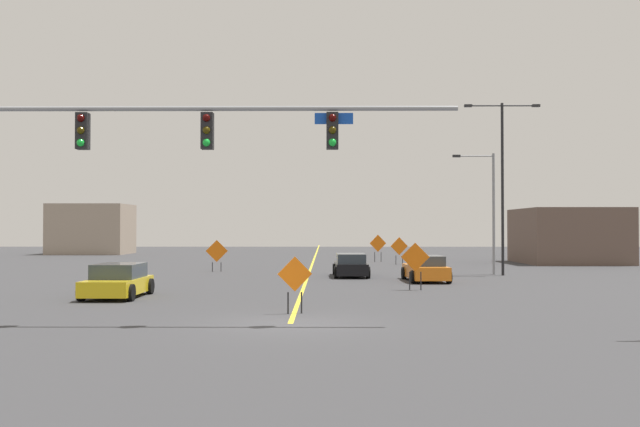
# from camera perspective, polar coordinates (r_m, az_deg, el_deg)

# --- Properties ---
(ground) EXTENTS (161.45, 161.45, 0.00)m
(ground) POSITION_cam_1_polar(r_m,az_deg,el_deg) (20.10, -2.44, -8.98)
(ground) COLOR #38383A
(road_centre_stripe) EXTENTS (0.16, 89.69, 0.01)m
(road_centre_stripe) POSITION_cam_1_polar(r_m,az_deg,el_deg) (64.80, -0.43, -3.59)
(road_centre_stripe) COLOR yellow
(road_centre_stripe) RESTS_ON ground
(traffic_signal_assembly) EXTENTS (14.42, 0.44, 6.45)m
(traffic_signal_assembly) POSITION_cam_1_polar(r_m,az_deg,el_deg) (20.68, -14.22, 5.42)
(traffic_signal_assembly) COLOR gray
(traffic_signal_assembly) RESTS_ON ground
(street_lamp_near_right) EXTENTS (4.35, 0.24, 9.92)m
(street_lamp_near_right) POSITION_cam_1_polar(r_m,az_deg,el_deg) (41.52, 14.66, 3.12)
(street_lamp_near_right) COLOR black
(street_lamp_near_right) RESTS_ON ground
(street_lamp_mid_left) EXTENTS (2.46, 0.24, 7.09)m
(street_lamp_mid_left) POSITION_cam_1_polar(r_m,az_deg,el_deg) (42.05, 13.69, 0.60)
(street_lamp_mid_left) COLOR gray
(street_lamp_mid_left) RESTS_ON ground
(construction_sign_left_shoulder) EXTENTS (1.35, 0.38, 2.18)m
(construction_sign_left_shoulder) POSITION_cam_1_polar(r_m,az_deg,el_deg) (56.07, 4.75, -2.54)
(construction_sign_left_shoulder) COLOR orange
(construction_sign_left_shoulder) RESTS_ON ground
(construction_sign_right_lane) EXTENTS (1.31, 0.32, 2.03)m
(construction_sign_right_lane) POSITION_cam_1_polar(r_m,az_deg,el_deg) (52.25, 6.48, -2.76)
(construction_sign_right_lane) COLOR orange
(construction_sign_right_lane) RESTS_ON ground
(construction_sign_median_far) EXTENTS (1.24, 0.29, 2.08)m
(construction_sign_median_far) POSITION_cam_1_polar(r_m,az_deg,el_deg) (30.97, 7.78, -3.75)
(construction_sign_median_far) COLOR orange
(construction_sign_median_far) RESTS_ON ground
(construction_sign_left_lane) EXTENTS (1.36, 0.26, 1.97)m
(construction_sign_left_lane) POSITION_cam_1_polar(r_m,az_deg,el_deg) (44.09, -8.43, -3.13)
(construction_sign_left_lane) COLOR orange
(construction_sign_left_lane) RESTS_ON ground
(construction_sign_median_near) EXTENTS (1.10, 0.26, 1.82)m
(construction_sign_median_near) POSITION_cam_1_polar(r_m,az_deg,el_deg) (22.31, -2.07, -5.24)
(construction_sign_median_near) COLOR orange
(construction_sign_median_near) RESTS_ON ground
(car_orange_mid) EXTENTS (2.12, 4.35, 1.31)m
(car_orange_mid) POSITION_cam_1_polar(r_m,az_deg,el_deg) (36.15, 8.62, -4.51)
(car_orange_mid) COLOR orange
(car_orange_mid) RESTS_ON ground
(car_black_approaching) EXTENTS (1.99, 4.48, 1.29)m
(car_black_approaching) POSITION_cam_1_polar(r_m,az_deg,el_deg) (39.21, 2.52, -4.25)
(car_black_approaching) COLOR black
(car_black_approaching) RESTS_ON ground
(car_yellow_distant) EXTENTS (2.07, 4.05, 1.32)m
(car_yellow_distant) POSITION_cam_1_polar(r_m,az_deg,el_deg) (28.65, -16.16, -5.33)
(car_yellow_distant) COLOR gold
(car_yellow_distant) RESTS_ON ground
(roadside_building_east) EXTENTS (7.27, 8.18, 4.22)m
(roadside_building_east) POSITION_cam_1_polar(r_m,az_deg,el_deg) (57.31, 19.59, -1.73)
(roadside_building_east) COLOR brown
(roadside_building_east) RESTS_ON ground
(roadside_building_west) EXTENTS (7.73, 6.00, 5.18)m
(roadside_building_west) POSITION_cam_1_polar(r_m,az_deg,el_deg) (76.57, -18.14, -1.22)
(roadside_building_west) COLOR gray
(roadside_building_west) RESTS_ON ground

